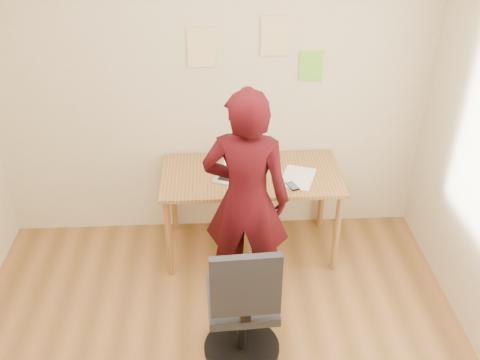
{
  "coord_description": "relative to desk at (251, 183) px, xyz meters",
  "views": [
    {
      "loc": [
        0.03,
        -2.19,
        2.9
      ],
      "look_at": [
        0.19,
        0.95,
        0.95
      ],
      "focal_mm": 40.0,
      "sensor_mm": 36.0,
      "label": 1
    }
  ],
  "objects": [
    {
      "name": "phone",
      "position": [
        0.3,
        -0.21,
        0.09
      ],
      "size": [
        0.1,
        0.13,
        0.01
      ],
      "rotation": [
        0.0,
        0.0,
        0.36
      ],
      "color": "black",
      "rests_on": "desk"
    },
    {
      "name": "wall_note_right",
      "position": [
        0.48,
        0.36,
        0.82
      ],
      "size": [
        0.18,
        0.0,
        0.24
      ],
      "primitive_type": "cube",
      "color": "#69C92D",
      "rests_on": "room"
    },
    {
      "name": "desk",
      "position": [
        0.0,
        0.0,
        0.0
      ],
      "size": [
        1.4,
        0.7,
        0.74
      ],
      "color": "#9E6B36",
      "rests_on": "ground"
    },
    {
      "name": "laptop",
      "position": [
        -0.1,
        -0.04,
        0.14
      ],
      "size": [
        0.41,
        0.39,
        0.23
      ],
      "rotation": [
        0.0,
        0.0,
        -0.39
      ],
      "color": "silver",
      "rests_on": "desk"
    },
    {
      "name": "person",
      "position": [
        -0.07,
        -0.51,
        0.18
      ],
      "size": [
        0.67,
        0.51,
        1.67
      ],
      "primitive_type": "imported",
      "rotation": [
        0.0,
        0.0,
        2.95
      ],
      "color": "#32060B",
      "rests_on": "ground"
    },
    {
      "name": "wall_note_left",
      "position": [
        -0.36,
        0.36,
        0.98
      ],
      "size": [
        0.21,
        0.0,
        0.3
      ],
      "primitive_type": "cube",
      "color": "#DBBD82",
      "rests_on": "room"
    },
    {
      "name": "paper_sheet",
      "position": [
        0.36,
        -0.08,
        0.09
      ],
      "size": [
        0.33,
        0.39,
        0.0
      ],
      "primitive_type": "cube",
      "rotation": [
        0.0,
        0.0,
        -0.35
      ],
      "color": "white",
      "rests_on": "desk"
    },
    {
      "name": "wall_note_mid",
      "position": [
        0.19,
        0.36,
        1.06
      ],
      "size": [
        0.21,
        0.0,
        0.3
      ],
      "primitive_type": "cube",
      "color": "#DBBD82",
      "rests_on": "room"
    },
    {
      "name": "room",
      "position": [
        -0.3,
        -1.38,
        0.7
      ],
      "size": [
        3.58,
        3.58,
        2.78
      ],
      "color": "brown",
      "rests_on": "ground"
    },
    {
      "name": "office_chair",
      "position": [
        -0.13,
        -1.15,
        -0.23
      ],
      "size": [
        0.51,
        0.51,
        0.99
      ],
      "rotation": [
        0.0,
        0.0,
        0.05
      ],
      "color": "black",
      "rests_on": "ground"
    }
  ]
}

